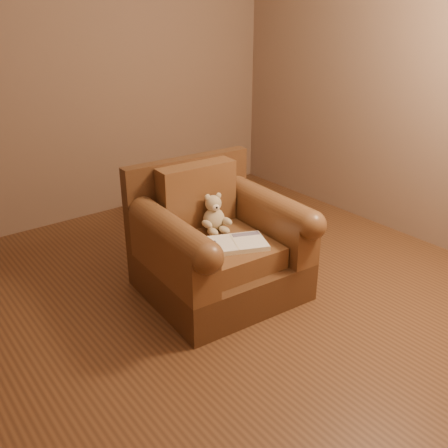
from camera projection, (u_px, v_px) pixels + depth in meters
floor at (214, 314)px, 3.14m from camera, size 4.00×4.00×0.00m
room at (212, 21)px, 2.44m from camera, size 4.02×4.02×2.71m
armchair at (216, 246)px, 3.30m from camera, size 0.99×0.95×0.84m
teddy_bear at (214, 217)px, 3.30m from camera, size 0.18×0.22×0.26m
guidebook at (234, 244)px, 3.12m from camera, size 0.46×0.38×0.03m
side_table at (205, 202)px, 4.06m from camera, size 0.41×0.41×0.58m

